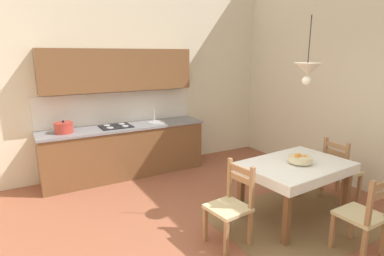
{
  "coord_description": "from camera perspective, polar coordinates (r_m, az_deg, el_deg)",
  "views": [
    {
      "loc": [
        -1.84,
        -2.56,
        2.12
      ],
      "look_at": [
        0.22,
        1.06,
        1.14
      ],
      "focal_mm": 29.68,
      "sensor_mm": 36.0,
      "label": 1
    }
  ],
  "objects": [
    {
      "name": "ground_plane",
      "position": [
        3.83,
        5.35,
        -21.34
      ],
      "size": [
        6.25,
        6.57,
        0.1
      ],
      "primitive_type": "cube",
      "color": "#99563D"
    },
    {
      "name": "wall_back",
      "position": [
        5.9,
        -11.7,
        11.56
      ],
      "size": [
        6.25,
        0.12,
        3.95
      ],
      "primitive_type": "cube",
      "color": "beige",
      "rests_on": "ground_plane"
    },
    {
      "name": "area_rug",
      "position": [
        4.53,
        18.48,
        -15.31
      ],
      "size": [
        2.1,
        1.6,
        0.01
      ],
      "primitive_type": "cube",
      "color": "brown",
      "rests_on": "ground_plane"
    },
    {
      "name": "kitchen_cabinetry",
      "position": [
        5.66,
        -12.29,
        0.0
      ],
      "size": [
        2.82,
        0.63,
        2.2
      ],
      "color": "brown",
      "rests_on": "ground_plane"
    },
    {
      "name": "dining_table",
      "position": [
        4.34,
        18.1,
        -7.59
      ],
      "size": [
        1.42,
        1.03,
        0.75
      ],
      "color": "brown",
      "rests_on": "ground_plane"
    },
    {
      "name": "dining_chair_camera_side",
      "position": [
        3.93,
        28.51,
        -13.71
      ],
      "size": [
        0.43,
        0.43,
        0.93
      ],
      "color": "#D1BC89",
      "rests_on": "ground_plane"
    },
    {
      "name": "dining_chair_tv_side",
      "position": [
        3.71,
        6.98,
        -13.73
      ],
      "size": [
        0.46,
        0.46,
        0.93
      ],
      "color": "#D1BC89",
      "rests_on": "ground_plane"
    },
    {
      "name": "dining_chair_window_side",
      "position": [
        5.16,
        25.06,
        -7.03
      ],
      "size": [
        0.43,
        0.43,
        0.93
      ],
      "color": "#D1BC89",
      "rests_on": "ground_plane"
    },
    {
      "name": "fruit_bowl",
      "position": [
        4.27,
        18.82,
        -5.3
      ],
      "size": [
        0.3,
        0.3,
        0.12
      ],
      "color": "beige",
      "rests_on": "dining_table"
    },
    {
      "name": "pendant_lamp",
      "position": [
        4.06,
        20.02,
        9.8
      ],
      "size": [
        0.32,
        0.32,
        0.8
      ],
      "color": "black"
    }
  ]
}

